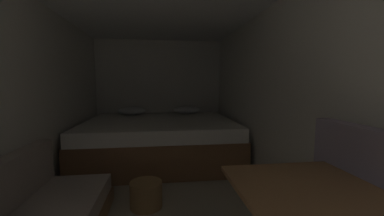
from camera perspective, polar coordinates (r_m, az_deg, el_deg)
The scene contains 7 objects.
ground_plane at distance 2.58m, azimuth -7.60°, elevation -22.23°, with size 6.89×6.89×0.00m, color #A39984.
wall_back at distance 4.75m, azimuth -7.79°, elevation 3.58°, with size 2.51×0.05×2.05m, color silver.
wall_left at distance 2.60m, azimuth -36.14°, elevation 0.59°, with size 0.05×4.89×2.05m, color silver.
wall_right at distance 2.58m, azimuth 20.42°, elevation 1.34°, with size 0.05×4.89×2.05m, color silver.
bed at distance 3.85m, azimuth -7.68°, elevation -7.47°, with size 2.29×1.86×0.78m.
dinette_table at distance 1.28m, azimuth 26.41°, elevation -21.31°, with size 0.64×0.69×0.74m.
wicker_basket at distance 2.52m, azimuth -10.98°, elevation -19.71°, with size 0.32×0.32×0.25m.
Camera 1 is at (0.02, -0.53, 1.21)m, focal length 22.18 mm.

